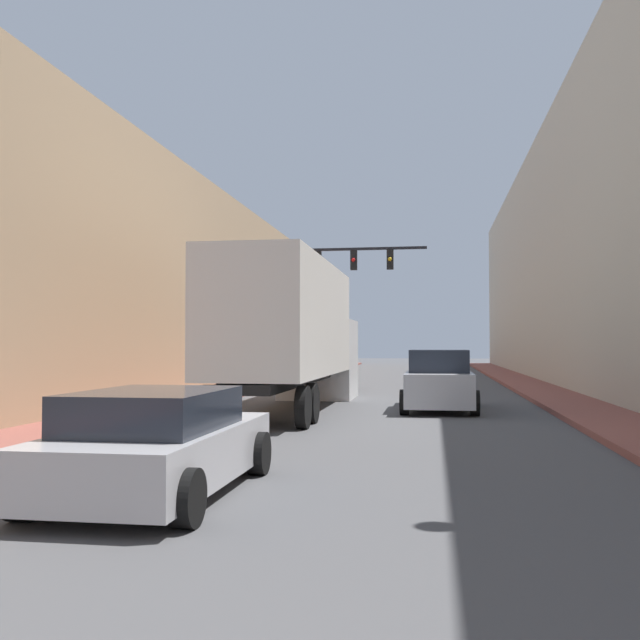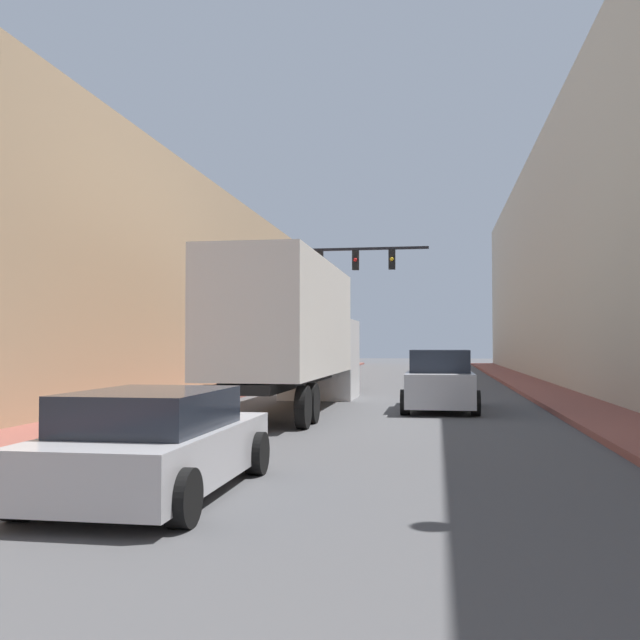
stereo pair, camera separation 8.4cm
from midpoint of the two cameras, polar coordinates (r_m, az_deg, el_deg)
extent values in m
cube|color=brown|center=(30.42, 17.14, -5.41)|extent=(2.08, 80.00, 0.15)
cube|color=brown|center=(31.20, -6.03, -5.40)|extent=(2.08, 80.00, 0.15)
cube|color=tan|center=(32.51, -12.90, 2.34)|extent=(6.00, 80.00, 8.73)
cube|color=silver|center=(20.04, -2.95, 0.08)|extent=(2.58, 9.09, 3.14)
cube|color=black|center=(20.05, -2.96, -4.83)|extent=(1.29, 9.09, 0.24)
cube|color=silver|center=(25.90, -0.20, -3.16)|extent=(2.58, 2.85, 2.83)
cylinder|color=black|center=(17.15, -9.07, -6.80)|extent=(0.25, 1.00, 1.00)
cylinder|color=black|center=(16.58, -1.51, -6.99)|extent=(0.25, 1.00, 1.00)
cylinder|color=black|center=(18.29, -7.90, -6.50)|extent=(0.25, 1.00, 1.00)
cylinder|color=black|center=(17.76, -0.79, -6.66)|extent=(0.25, 1.00, 1.00)
cylinder|color=black|center=(26.14, -2.68, -5.15)|extent=(0.25, 1.00, 1.00)
cylinder|color=black|center=(25.77, 2.31, -5.19)|extent=(0.25, 1.00, 1.00)
cube|color=#B7B7BC|center=(9.74, -12.92, -10.39)|extent=(1.90, 4.45, 0.69)
cube|color=#1E232D|center=(9.46, -13.40, -7.01)|extent=(1.67, 2.45, 0.50)
cylinder|color=black|center=(11.52, -14.49, -10.06)|extent=(0.25, 0.64, 0.64)
cylinder|color=black|center=(10.91, -5.16, -10.57)|extent=(0.25, 0.64, 0.64)
cylinder|color=black|center=(8.76, -22.95, -12.56)|extent=(0.25, 0.64, 0.64)
cylinder|color=black|center=(7.94, -10.92, -13.80)|extent=(0.25, 0.64, 0.64)
cube|color=#B7B7BC|center=(21.75, 9.37, -5.33)|extent=(1.91, 4.84, 0.95)
cube|color=#1E232D|center=(21.47, 9.37, -3.23)|extent=(1.68, 2.66, 0.65)
cylinder|color=black|center=(23.50, 7.01, -5.86)|extent=(0.25, 0.70, 0.70)
cylinder|color=black|center=(23.51, 11.70, -5.83)|extent=(0.25, 0.70, 0.70)
cylinder|color=black|center=(19.97, 6.64, -6.55)|extent=(0.25, 0.70, 0.70)
cylinder|color=black|center=(19.98, 12.17, -6.52)|extent=(0.25, 0.70, 0.70)
cylinder|color=black|center=(32.88, -3.08, 0.38)|extent=(0.20, 0.20, 6.59)
cube|color=black|center=(32.61, 2.64, 5.69)|extent=(6.60, 0.12, 0.12)
cube|color=black|center=(32.77, -0.23, 4.75)|extent=(0.30, 0.24, 0.90)
sphere|color=red|center=(32.64, -0.27, 4.78)|extent=(0.18, 0.18, 0.18)
cube|color=black|center=(32.55, 2.64, 4.80)|extent=(0.30, 0.24, 0.90)
sphere|color=red|center=(32.41, 2.62, 4.83)|extent=(0.18, 0.18, 0.18)
cube|color=black|center=(32.41, 5.56, 4.84)|extent=(0.30, 0.24, 0.90)
sphere|color=gold|center=(32.27, 5.54, 4.87)|extent=(0.18, 0.18, 0.18)
camera|label=1|loc=(0.04, -90.15, 0.01)|focal=40.00mm
camera|label=2|loc=(0.04, 89.85, -0.01)|focal=40.00mm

